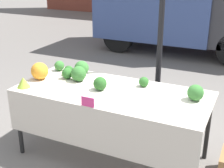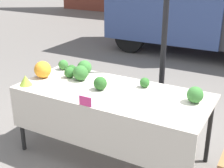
# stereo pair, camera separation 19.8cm
# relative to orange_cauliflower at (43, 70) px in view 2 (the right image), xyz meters

# --- Properties ---
(ground_plane) EXTENTS (40.00, 40.00, 0.00)m
(ground_plane) POSITION_rel_orange_cauliflower_xyz_m (0.93, 0.04, -0.93)
(ground_plane) COLOR slate
(tent_pole) EXTENTS (0.07, 0.07, 2.72)m
(tent_pole) POSITION_rel_orange_cauliflower_xyz_m (1.18, 0.93, 0.43)
(tent_pole) COLOR black
(tent_pole) RESTS_ON ground_plane
(market_table) EXTENTS (2.12, 0.94, 0.83)m
(market_table) POSITION_rel_orange_cauliflower_xyz_m (0.93, -0.03, -0.19)
(market_table) COLOR beige
(market_table) RESTS_ON ground_plane
(orange_cauliflower) EXTENTS (0.20, 0.20, 0.20)m
(orange_cauliflower) POSITION_rel_orange_cauliflower_xyz_m (0.00, 0.00, 0.00)
(orange_cauliflower) COLOR orange
(orange_cauliflower) RESTS_ON market_table
(romanesco_head) EXTENTS (0.15, 0.15, 0.12)m
(romanesco_head) POSITION_rel_orange_cauliflower_xyz_m (-0.01, -0.29, -0.04)
(romanesco_head) COLOR #93B238
(romanesco_head) RESTS_ON market_table
(broccoli_head_0) EXTENTS (0.11, 0.11, 0.11)m
(broccoli_head_0) POSITION_rel_orange_cauliflower_xyz_m (1.20, 0.31, -0.05)
(broccoli_head_0) COLOR #2D6628
(broccoli_head_0) RESTS_ON market_table
(broccoli_head_1) EXTENTS (0.18, 0.18, 0.18)m
(broccoli_head_1) POSITION_rel_orange_cauliflower_xyz_m (0.37, 0.34, -0.01)
(broccoli_head_1) COLOR #387533
(broccoli_head_1) RESTS_ON market_table
(broccoli_head_2) EXTENTS (0.17, 0.17, 0.17)m
(broccoli_head_2) POSITION_rel_orange_cauliflower_xyz_m (1.80, 0.18, -0.02)
(broccoli_head_2) COLOR #387533
(broccoli_head_2) RESTS_ON market_table
(broccoli_head_3) EXTENTS (0.13, 0.13, 0.13)m
(broccoli_head_3) POSITION_rel_orange_cauliflower_xyz_m (0.28, 0.16, -0.04)
(broccoli_head_3) COLOR #2D6628
(broccoli_head_3) RESTS_ON market_table
(broccoli_head_4) EXTENTS (0.15, 0.15, 0.15)m
(broccoli_head_4) POSITION_rel_orange_cauliflower_xyz_m (0.80, 0.01, -0.03)
(broccoli_head_4) COLOR #285B23
(broccoli_head_4) RESTS_ON market_table
(broccoli_head_5) EXTENTS (0.13, 0.13, 0.13)m
(broccoli_head_5) POSITION_rel_orange_cauliflower_xyz_m (0.03, 0.36, -0.04)
(broccoli_head_5) COLOR #387533
(broccoli_head_5) RESTS_ON market_table
(broccoli_head_6) EXTENTS (0.12, 0.12, 0.12)m
(broccoli_head_6) POSITION_rel_orange_cauliflower_xyz_m (0.23, 0.27, -0.04)
(broccoli_head_6) COLOR #285B23
(broccoli_head_6) RESTS_ON market_table
(broccoli_head_7) EXTENTS (0.18, 0.18, 0.18)m
(broccoli_head_7) POSITION_rel_orange_cauliflower_xyz_m (0.45, 0.15, -0.01)
(broccoli_head_7) COLOR #336B2D
(broccoli_head_7) RESTS_ON market_table
(price_sign) EXTENTS (0.14, 0.01, 0.10)m
(price_sign) POSITION_rel_orange_cauliflower_xyz_m (0.89, -0.42, -0.05)
(price_sign) COLOR #E53D84
(price_sign) RESTS_ON market_table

